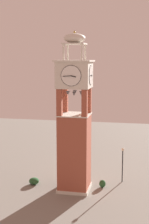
% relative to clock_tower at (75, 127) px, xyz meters
% --- Properties ---
extents(ground, '(80.00, 80.00, 0.00)m').
position_rel_clock_tower_xyz_m(ground, '(-0.00, 0.00, -7.15)').
color(ground, gray).
extents(clock_tower, '(3.83, 3.83, 17.34)m').
position_rel_clock_tower_xyz_m(clock_tower, '(0.00, 0.00, 0.00)').
color(clock_tower, '#9E4C38').
rests_on(clock_tower, ground).
extents(park_bench, '(1.27, 1.57, 0.95)m').
position_rel_clock_tower_xyz_m(park_bench, '(1.09, -4.33, -6.67)').
color(park_bench, brown).
rests_on(park_bench, ground).
extents(lamp_post, '(0.36, 0.36, 4.15)m').
position_rel_clock_tower_xyz_m(lamp_post, '(-5.10, -3.34, -4.30)').
color(lamp_post, black).
rests_on(lamp_post, ground).
extents(trash_bin, '(0.52, 0.52, 0.80)m').
position_rel_clock_tower_xyz_m(trash_bin, '(-0.55, -4.41, -6.75)').
color(trash_bin, '#38513D').
rests_on(trash_bin, ground).
extents(shrub_near_entry, '(1.16, 1.16, 0.77)m').
position_rel_clock_tower_xyz_m(shrub_near_entry, '(4.92, -0.48, -6.76)').
color(shrub_near_entry, '#28562D').
rests_on(shrub_near_entry, ground).
extents(shrub_left_of_tower, '(1.04, 1.04, 0.90)m').
position_rel_clock_tower_xyz_m(shrub_left_of_tower, '(0.62, -2.21, -6.70)').
color(shrub_left_of_tower, '#28562D').
rests_on(shrub_left_of_tower, ground).
extents(shrub_behind_bench, '(0.74, 0.74, 0.85)m').
position_rel_clock_tower_xyz_m(shrub_behind_bench, '(-3.00, -1.18, -6.72)').
color(shrub_behind_bench, '#28562D').
rests_on(shrub_behind_bench, ground).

